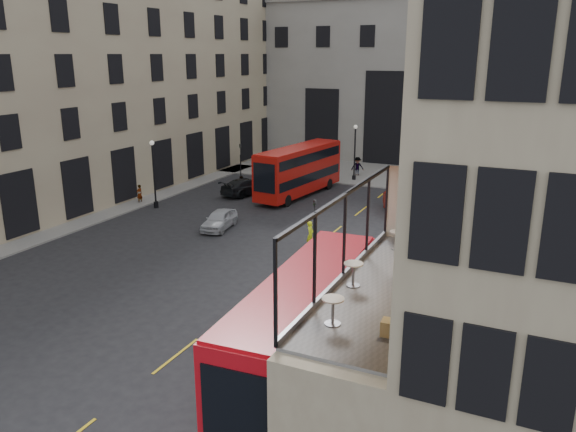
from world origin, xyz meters
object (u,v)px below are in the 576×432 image
at_px(pedestrian_d, 423,178).
at_px(car_b, 396,203).
at_px(bus_far, 299,168).
at_px(bicycle, 337,245).
at_px(car_a, 219,220).
at_px(cafe_chair_b, 410,291).
at_px(traffic_light_near, 314,223).
at_px(cafe_chair_d, 445,243).
at_px(traffic_light_far, 240,159).
at_px(bus_near, 304,326).
at_px(cafe_table_far, 397,237).
at_px(car_c, 247,186).
at_px(pedestrian_e, 139,194).
at_px(cafe_table_near, 333,307).
at_px(pedestrian_c, 433,176).
at_px(street_lamp_b, 355,156).
at_px(street_lamp_a, 154,178).
at_px(pedestrian_b, 357,167).
at_px(cafe_chair_c, 421,285).
at_px(cafe_chair_a, 390,327).
at_px(pedestrian_a, 242,185).
at_px(cafe_table_mid, 353,271).
at_px(cyclist, 310,235).

bearing_deg(pedestrian_d, car_b, 171.51).
bearing_deg(car_b, bus_far, 146.96).
bearing_deg(bicycle, car_a, 62.26).
xyz_separation_m(bicycle, cafe_chair_b, (7.85, -15.12, 4.43)).
bearing_deg(cafe_chair_b, traffic_light_near, 123.33).
bearing_deg(cafe_chair_d, bus_far, 125.52).
bearing_deg(cafe_chair_d, bicycle, 128.10).
bearing_deg(traffic_light_far, bus_far, -12.82).
distance_m(car_b, cafe_chair_b, 26.66).
bearing_deg(bus_near, traffic_light_near, 110.95).
bearing_deg(cafe_table_far, car_c, 131.02).
height_order(pedestrian_e, cafe_table_near, cafe_table_near).
relative_size(traffic_light_near, pedestrian_c, 1.99).
xyz_separation_m(street_lamp_b, cafe_table_near, (11.84, -37.20, 2.72)).
xyz_separation_m(car_b, cafe_table_near, (5.32, -27.88, 4.37)).
relative_size(street_lamp_a, bus_far, 0.50).
height_order(bus_far, bicycle, bus_far).
distance_m(pedestrian_b, cafe_chair_b, 39.27).
relative_size(traffic_light_far, cafe_table_near, 4.91).
bearing_deg(street_lamp_a, car_a, -19.14).
relative_size(cafe_chair_b, cafe_chair_c, 1.05).
distance_m(traffic_light_near, bus_near, 12.58).
relative_size(cafe_table_far, cafe_chair_a, 0.87).
distance_m(cafe_chair_b, cafe_chair_c, 0.67).
relative_size(pedestrian_c, pedestrian_e, 1.22).
bearing_deg(pedestrian_d, pedestrian_b, 65.06).
bearing_deg(bus_near, pedestrian_a, 124.02).
relative_size(traffic_light_near, cafe_table_near, 4.91).
relative_size(street_lamp_b, pedestrian_c, 2.80).
height_order(pedestrian_d, cafe_table_near, cafe_table_near).
distance_m(pedestrian_d, cafe_chair_b, 35.32).
height_order(pedestrian_e, cafe_chair_d, cafe_chair_d).
height_order(traffic_light_far, cafe_table_mid, cafe_table_mid).
height_order(cafe_chair_b, cafe_chair_c, cafe_chair_b).
bearing_deg(cafe_table_near, cafe_chair_b, 57.86).
bearing_deg(street_lamp_b, bicycle, -74.25).
height_order(cyclist, cafe_chair_a, cafe_chair_a).
bearing_deg(cafe_chair_a, cafe_table_far, 103.09).
relative_size(pedestrian_a, cafe_chair_a, 1.92).
bearing_deg(car_c, pedestrian_b, -102.02).
height_order(cafe_chair_a, cafe_chair_c, cafe_chair_c).
bearing_deg(bus_far, cafe_chair_c, -59.00).
bearing_deg(pedestrian_e, traffic_light_far, 163.04).
height_order(car_a, pedestrian_b, pedestrian_b).
bearing_deg(car_c, cafe_table_near, 141.31).
bearing_deg(car_b, pedestrian_c, 64.21).
distance_m(cyclist, pedestrian_b, 22.04).
relative_size(bus_near, pedestrian_c, 5.69).
xyz_separation_m(traffic_light_near, pedestrian_c, (2.28, 22.88, -1.47)).
bearing_deg(cafe_chair_d, car_c, 134.30).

